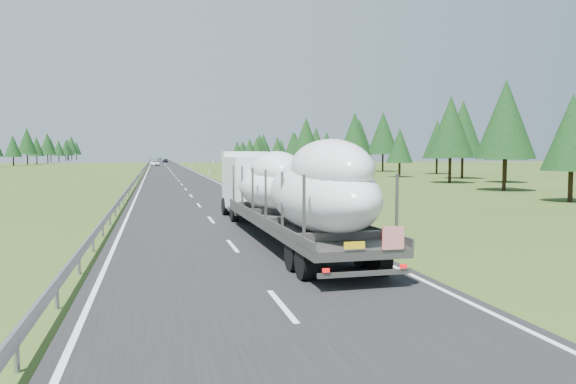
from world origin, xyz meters
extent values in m
plane|color=#2D4316|center=(0.00, 0.00, 0.00)|extent=(400.00, 400.00, 0.00)
cube|color=black|center=(0.00, 100.00, 0.01)|extent=(10.00, 400.00, 0.02)
cube|color=slate|center=(-5.30, 100.00, 0.60)|extent=(0.08, 400.00, 0.32)
cylinder|color=slate|center=(-5.30, 0.00, 0.30)|extent=(0.10, 0.10, 0.60)
cube|color=silver|center=(6.50, 30.00, 0.50)|extent=(0.12, 0.07, 1.00)
cube|color=black|center=(6.50, 30.00, 0.82)|extent=(0.13, 0.08, 0.12)
cube|color=silver|center=(6.50, 80.00, 0.50)|extent=(0.12, 0.07, 1.00)
cube|color=black|center=(6.50, 80.00, 0.82)|extent=(0.13, 0.08, 0.12)
cube|color=silver|center=(6.50, 130.00, 0.50)|extent=(0.12, 0.07, 1.00)
cube|color=black|center=(6.50, 130.00, 0.82)|extent=(0.13, 0.08, 0.12)
cube|color=silver|center=(6.50, 180.00, 0.50)|extent=(0.12, 0.07, 1.00)
cube|color=black|center=(6.50, 180.00, 0.82)|extent=(0.13, 0.08, 0.12)
cube|color=silver|center=(6.50, 230.00, 0.50)|extent=(0.12, 0.07, 1.00)
cube|color=black|center=(6.50, 230.00, 0.82)|extent=(0.13, 0.08, 0.12)
cube|color=silver|center=(6.50, 280.00, 0.50)|extent=(0.12, 0.07, 1.00)
cube|color=black|center=(6.50, 280.00, 0.82)|extent=(0.13, 0.08, 0.12)
cube|color=silver|center=(6.50, 330.00, 0.50)|extent=(0.12, 0.07, 1.00)
cube|color=black|center=(6.50, 330.00, 0.82)|extent=(0.13, 0.08, 0.12)
cylinder|color=slate|center=(7.20, 80.00, 1.00)|extent=(0.08, 0.08, 2.00)
cube|color=silver|center=(7.20, 80.00, 2.00)|extent=(0.05, 0.90, 1.20)
cylinder|color=black|center=(40.01, 40.39, 1.70)|extent=(0.36, 0.36, 3.41)
cone|color=black|center=(40.01, 40.39, 6.44)|extent=(5.30, 5.30, 7.10)
cylinder|color=black|center=(40.72, 51.88, 1.94)|extent=(0.36, 0.36, 3.88)
cone|color=black|center=(40.72, 51.88, 7.33)|extent=(6.03, 6.03, 8.08)
cylinder|color=black|center=(45.77, 69.00, 1.62)|extent=(0.36, 0.36, 3.25)
cone|color=black|center=(45.77, 69.00, 6.13)|extent=(5.05, 5.05, 6.77)
cylinder|color=black|center=(41.67, 83.69, 2.05)|extent=(0.36, 0.36, 4.10)
cone|color=black|center=(41.67, 83.69, 7.74)|extent=(6.37, 6.37, 8.54)
cylinder|color=black|center=(41.85, 97.77, 1.94)|extent=(0.36, 0.36, 3.89)
cone|color=black|center=(41.85, 97.77, 7.34)|extent=(6.04, 6.04, 8.09)
cylinder|color=black|center=(47.09, 110.85, 1.98)|extent=(0.36, 0.36, 3.96)
cone|color=black|center=(47.09, 110.85, 7.48)|extent=(6.16, 6.16, 8.25)
cylinder|color=black|center=(42.67, 125.03, 1.62)|extent=(0.36, 0.36, 3.25)
cone|color=black|center=(42.67, 125.03, 6.13)|extent=(5.05, 5.05, 6.76)
cylinder|color=black|center=(39.39, 137.29, 1.84)|extent=(0.36, 0.36, 3.69)
cone|color=black|center=(39.39, 137.29, 6.97)|extent=(5.74, 5.74, 7.69)
cylinder|color=black|center=(47.74, 153.18, 2.05)|extent=(0.36, 0.36, 4.10)
cone|color=black|center=(47.74, 153.18, 7.74)|extent=(6.37, 6.37, 8.53)
cylinder|color=black|center=(42.90, 164.22, 1.91)|extent=(0.36, 0.36, 3.82)
cone|color=black|center=(42.90, 164.22, 7.21)|extent=(5.94, 5.94, 7.95)
cylinder|color=black|center=(47.27, 179.08, 1.89)|extent=(0.36, 0.36, 3.79)
cone|color=black|center=(47.27, 179.08, 7.16)|extent=(5.89, 5.89, 7.89)
cylinder|color=black|center=(45.08, 192.88, 1.53)|extent=(0.36, 0.36, 3.05)
cone|color=black|center=(45.08, 192.88, 5.77)|extent=(4.75, 4.75, 6.36)
cylinder|color=black|center=(39.65, 210.55, 1.99)|extent=(0.36, 0.36, 3.98)
cone|color=black|center=(39.65, 210.55, 7.52)|extent=(6.19, 6.19, 8.30)
cylinder|color=black|center=(43.42, 221.80, 2.10)|extent=(0.36, 0.36, 4.20)
cone|color=black|center=(43.42, 221.80, 7.94)|extent=(6.54, 6.54, 8.76)
cylinder|color=black|center=(48.24, 237.54, 1.46)|extent=(0.36, 0.36, 2.93)
cone|color=black|center=(48.24, 237.54, 5.53)|extent=(4.55, 4.55, 6.10)
cylinder|color=black|center=(44.34, 248.29, 1.60)|extent=(0.36, 0.36, 3.20)
cone|color=black|center=(44.34, 248.29, 6.05)|extent=(4.98, 4.98, 6.67)
cylinder|color=black|center=(40.04, 261.86, 1.62)|extent=(0.36, 0.36, 3.25)
cone|color=black|center=(40.04, 261.86, 6.13)|extent=(5.05, 5.05, 6.76)
cylinder|color=black|center=(46.96, 275.71, 1.52)|extent=(0.36, 0.36, 3.03)
cone|color=black|center=(46.96, 275.71, 5.72)|extent=(4.71, 4.71, 6.31)
cylinder|color=black|center=(45.71, 293.55, 1.71)|extent=(0.36, 0.36, 3.42)
cone|color=black|center=(45.71, 293.55, 6.46)|extent=(5.32, 5.32, 7.12)
cylinder|color=black|center=(27.84, 14.47, 1.41)|extent=(0.36, 0.36, 2.81)
cone|color=black|center=(27.84, 14.47, 5.31)|extent=(4.37, 4.37, 5.86)
cylinder|color=black|center=(30.61, 26.90, 1.86)|extent=(0.36, 0.36, 3.73)
cone|color=black|center=(30.61, 26.90, 7.05)|extent=(5.80, 5.80, 7.77)
cylinder|color=black|center=(32.70, 41.18, 1.84)|extent=(0.36, 0.36, 3.68)
cone|color=black|center=(32.70, 41.18, 6.95)|extent=(5.72, 5.72, 7.67)
cylinder|color=black|center=(33.83, 58.47, 1.30)|extent=(0.36, 0.36, 2.59)
cone|color=black|center=(33.83, 58.47, 4.90)|extent=(4.04, 4.04, 5.41)
cylinder|color=black|center=(33.32, 77.33, 1.93)|extent=(0.36, 0.36, 3.87)
cone|color=black|center=(33.32, 77.33, 7.30)|extent=(6.01, 6.01, 8.05)
cylinder|color=black|center=(28.10, 92.74, 1.92)|extent=(0.36, 0.36, 3.84)
cone|color=black|center=(28.10, 92.74, 7.25)|extent=(5.97, 5.97, 7.99)
cylinder|color=black|center=(30.35, 110.31, 1.35)|extent=(0.36, 0.36, 2.70)
cone|color=black|center=(30.35, 110.31, 5.10)|extent=(4.20, 4.20, 5.63)
cylinder|color=black|center=(33.70, 125.58, 1.28)|extent=(0.36, 0.36, 2.56)
cone|color=black|center=(33.70, 125.58, 4.84)|extent=(3.98, 3.98, 5.33)
cylinder|color=black|center=(32.53, 141.96, 1.46)|extent=(0.36, 0.36, 2.93)
cone|color=black|center=(32.53, 141.96, 5.53)|extent=(4.56, 4.56, 6.10)
cylinder|color=black|center=(26.42, 155.71, 1.44)|extent=(0.36, 0.36, 2.89)
cone|color=black|center=(26.42, 155.71, 5.45)|extent=(4.49, 4.49, 6.01)
cylinder|color=black|center=(31.31, 169.54, 1.57)|extent=(0.36, 0.36, 3.15)
cone|color=black|center=(31.31, 169.54, 5.95)|extent=(4.90, 4.90, 6.56)
cylinder|color=black|center=(27.30, 190.30, 1.42)|extent=(0.36, 0.36, 2.84)
cone|color=black|center=(27.30, 190.30, 5.36)|extent=(4.42, 4.42, 5.92)
cylinder|color=black|center=(-42.81, 153.18, 1.51)|extent=(0.36, 0.36, 3.03)
cone|color=black|center=(-42.81, 153.18, 5.72)|extent=(4.71, 4.71, 6.30)
cylinder|color=black|center=(-41.33, 164.22, 1.96)|extent=(0.36, 0.36, 3.91)
cone|color=black|center=(-41.33, 164.22, 7.39)|extent=(6.08, 6.08, 8.15)
cylinder|color=black|center=(-41.49, 179.08, 1.55)|extent=(0.36, 0.36, 3.10)
cone|color=black|center=(-41.49, 179.08, 5.86)|extent=(4.82, 4.82, 6.46)
cylinder|color=black|center=(-40.49, 192.88, 1.87)|extent=(0.36, 0.36, 3.74)
cone|color=black|center=(-40.49, 192.88, 7.07)|extent=(5.82, 5.82, 7.79)
cylinder|color=black|center=(-39.54, 210.55, 1.50)|extent=(0.36, 0.36, 2.99)
cone|color=black|center=(-39.54, 210.55, 5.65)|extent=(4.66, 4.66, 6.23)
cylinder|color=black|center=(-44.34, 221.80, 1.66)|extent=(0.36, 0.36, 3.33)
cone|color=black|center=(-44.34, 221.80, 6.29)|extent=(5.18, 5.18, 6.94)
cylinder|color=black|center=(-40.93, 237.54, 1.55)|extent=(0.36, 0.36, 3.11)
cone|color=black|center=(-40.93, 237.54, 5.87)|extent=(4.83, 4.83, 6.47)
cylinder|color=black|center=(-41.39, 248.29, 1.48)|extent=(0.36, 0.36, 2.96)
cone|color=black|center=(-41.39, 248.29, 5.60)|extent=(4.61, 4.61, 6.17)
cylinder|color=black|center=(-41.86, 261.86, 2.02)|extent=(0.36, 0.36, 4.04)
cone|color=black|center=(-41.86, 261.86, 7.62)|extent=(6.28, 6.28, 8.41)
cylinder|color=black|center=(-41.55, 275.71, 1.65)|extent=(0.36, 0.36, 3.29)
cone|color=black|center=(-41.55, 275.71, 6.22)|extent=(5.12, 5.12, 6.86)
cylinder|color=black|center=(-48.21, 293.55, 1.95)|extent=(0.36, 0.36, 3.89)
cone|color=black|center=(-48.21, 293.55, 7.35)|extent=(6.06, 6.06, 8.11)
cube|color=silver|center=(2.36, 9.45, 2.02)|extent=(2.76, 5.36, 2.97)
cube|color=black|center=(2.36, 12.16, 2.55)|extent=(2.44, 0.13, 1.49)
cube|color=silver|center=(2.36, 11.79, 3.66)|extent=(2.68, 1.33, 0.32)
cube|color=#5A5754|center=(2.36, 8.39, 0.58)|extent=(2.72, 3.24, 0.27)
cylinder|color=black|center=(1.14, 11.36, 0.53)|extent=(0.39, 1.07, 1.06)
cylinder|color=black|center=(3.58, 11.36, 0.53)|extent=(0.39, 1.07, 1.06)
cylinder|color=black|center=(1.14, 7.96, 0.53)|extent=(0.39, 1.07, 1.06)
cylinder|color=black|center=(3.58, 7.96, 0.53)|extent=(0.39, 1.07, 1.06)
cube|color=#5A5754|center=(2.36, -0.64, 0.98)|extent=(3.16, 14.92, 0.28)
cube|color=#5A5754|center=(0.95, -0.64, 1.24)|extent=(0.36, 14.87, 0.25)
cube|color=#5A5754|center=(3.77, -0.64, 1.24)|extent=(0.36, 14.87, 0.25)
cube|color=#5A5754|center=(0.95, -7.01, 2.12)|extent=(0.08, 0.08, 2.02)
cube|color=#5A5754|center=(3.77, -7.01, 2.12)|extent=(0.08, 0.08, 2.02)
cube|color=#5A5754|center=(0.95, -4.46, 2.12)|extent=(0.08, 0.08, 2.02)
cube|color=#5A5754|center=(3.77, -4.46, 2.12)|extent=(0.08, 0.08, 2.02)
cube|color=#5A5754|center=(0.95, -1.92, 2.12)|extent=(0.08, 0.08, 2.02)
cube|color=#5A5754|center=(3.77, -1.92, 2.12)|extent=(0.08, 0.08, 2.02)
cube|color=#5A5754|center=(0.95, 0.63, 2.12)|extent=(0.08, 0.08, 2.02)
cube|color=#5A5754|center=(3.77, 0.63, 2.12)|extent=(0.08, 0.08, 2.02)
cube|color=#5A5754|center=(0.95, 3.18, 2.12)|extent=(0.08, 0.08, 2.02)
cube|color=#5A5754|center=(3.77, 3.18, 2.12)|extent=(0.08, 0.08, 2.02)
cube|color=#5A5754|center=(0.95, 5.73, 2.12)|extent=(0.08, 0.08, 2.02)
cube|color=#5A5754|center=(3.77, 5.73, 2.12)|extent=(0.08, 0.08, 2.02)
cylinder|color=black|center=(1.19, -6.38, 0.53)|extent=(0.45, 1.07, 1.06)
cylinder|color=black|center=(3.53, -6.38, 0.53)|extent=(0.45, 1.07, 1.06)
cylinder|color=black|center=(1.19, -5.10, 0.53)|extent=(0.45, 1.07, 1.06)
cylinder|color=black|center=(3.53, -5.10, 0.53)|extent=(0.45, 1.07, 1.06)
cube|color=#5A5754|center=(2.36, -8.02, 0.48)|extent=(2.66, 0.18, 0.13)
cube|color=red|center=(3.16, -8.10, 1.43)|extent=(0.64, 0.06, 0.64)
cube|color=yellow|center=(2.04, -8.10, 1.27)|extent=(0.58, 0.05, 0.19)
cube|color=red|center=(1.25, -8.10, 0.64)|extent=(0.19, 0.07, 0.11)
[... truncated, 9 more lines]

